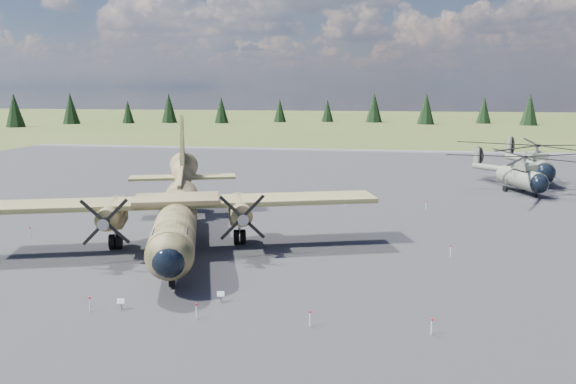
# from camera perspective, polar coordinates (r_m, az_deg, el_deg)

# --- Properties ---
(ground) EXTENTS (500.00, 500.00, 0.00)m
(ground) POSITION_cam_1_polar(r_m,az_deg,el_deg) (43.30, -6.14, -5.51)
(ground) COLOR #4D5224
(ground) RESTS_ON ground
(apron) EXTENTS (120.00, 120.00, 0.04)m
(apron) POSITION_cam_1_polar(r_m,az_deg,el_deg) (52.70, -3.27, -2.55)
(apron) COLOR #59585D
(apron) RESTS_ON ground
(transport_plane) EXTENTS (29.63, 26.41, 9.92)m
(transport_plane) POSITION_cam_1_polar(r_m,az_deg,el_deg) (43.72, -11.12, -1.64)
(transport_plane) COLOR #35371E
(transport_plane) RESTS_ON ground
(helicopter_near) EXTENTS (21.97, 22.07, 4.36)m
(helicopter_near) POSITION_cam_1_polar(r_m,az_deg,el_deg) (69.30, 22.65, 2.42)
(helicopter_near) COLOR slate
(helicopter_near) RESTS_ON ground
(helicopter_mid) EXTENTS (20.82, 23.82, 5.01)m
(helicopter_mid) POSITION_cam_1_polar(r_m,az_deg,el_deg) (76.83, 23.82, 3.41)
(helicopter_mid) COLOR slate
(helicopter_mid) RESTS_ON ground
(info_placard_left) EXTENTS (0.44, 0.26, 0.65)m
(info_placard_left) POSITION_cam_1_polar(r_m,az_deg,el_deg) (32.49, -16.61, -10.68)
(info_placard_left) COLOR gray
(info_placard_left) RESTS_ON ground
(info_placard_right) EXTENTS (0.44, 0.25, 0.65)m
(info_placard_right) POSITION_cam_1_polar(r_m,az_deg,el_deg) (32.39, -6.85, -10.35)
(info_placard_right) COLOR gray
(info_placard_right) RESTS_ON ground
(barrier_fence) EXTENTS (33.12, 29.62, 0.85)m
(barrier_fence) POSITION_cam_1_polar(r_m,az_deg,el_deg) (43.22, -6.77, -4.86)
(barrier_fence) COLOR white
(barrier_fence) RESTS_ON ground
(treeline) EXTENTS (329.46, 328.62, 10.86)m
(treeline) POSITION_cam_1_polar(r_m,az_deg,el_deg) (34.94, 1.02, -1.37)
(treeline) COLOR black
(treeline) RESTS_ON ground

